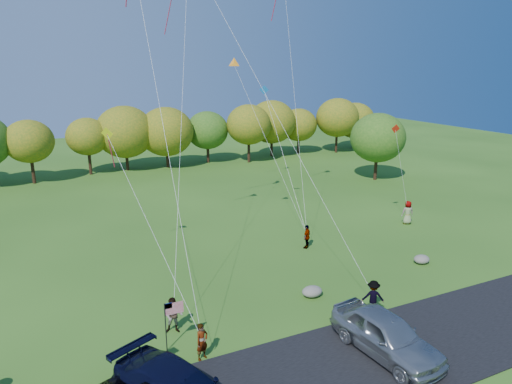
# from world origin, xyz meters

# --- Properties ---
(ground) EXTENTS (140.00, 140.00, 0.00)m
(ground) POSITION_xyz_m (0.00, 0.00, 0.00)
(ground) COLOR #2D5718
(ground) RESTS_ON ground
(asphalt_lane) EXTENTS (44.00, 6.00, 0.06)m
(asphalt_lane) POSITION_xyz_m (0.00, -4.00, 0.03)
(asphalt_lane) COLOR black
(asphalt_lane) RESTS_ON ground
(treeline) EXTENTS (75.63, 27.30, 8.76)m
(treeline) POSITION_xyz_m (0.54, 36.28, 4.91)
(treeline) COLOR #372214
(treeline) RESTS_ON ground
(minivan_silver) EXTENTS (2.80, 5.70, 1.87)m
(minivan_silver) POSITION_xyz_m (3.35, -3.93, 1.00)
(minivan_silver) COLOR #91959B
(minivan_silver) RESTS_ON asphalt_lane
(flyer_a) EXTENTS (0.73, 0.63, 1.70)m
(flyer_a) POSITION_xyz_m (-4.08, -0.80, 0.85)
(flyer_a) COLOR #4C4C59
(flyer_a) RESTS_ON ground
(flyer_b) EXTENTS (1.06, 0.96, 1.79)m
(flyer_b) POSITION_xyz_m (-4.63, 1.75, 0.90)
(flyer_b) COLOR #4C4C59
(flyer_b) RESTS_ON ground
(flyer_c) EXTENTS (1.31, 1.14, 1.76)m
(flyer_c) POSITION_xyz_m (5.19, -0.80, 0.88)
(flyer_c) COLOR #4C4C59
(flyer_c) RESTS_ON ground
(flyer_d) EXTENTS (1.05, 0.94, 1.71)m
(flyer_d) POSITION_xyz_m (6.61, 8.09, 0.86)
(flyer_d) COLOR #4C4C59
(flyer_d) RESTS_ON ground
(flyer_e) EXTENTS (1.08, 0.87, 1.91)m
(flyer_e) POSITION_xyz_m (16.65, 9.02, 0.95)
(flyer_e) COLOR #4C4C59
(flyer_e) RESTS_ON ground
(flag_assembly) EXTENTS (0.88, 0.57, 2.36)m
(flag_assembly) POSITION_xyz_m (-5.09, 0.44, 1.76)
(flag_assembly) COLOR black
(flag_assembly) RESTS_ON ground
(boulder_near) EXTENTS (1.18, 0.92, 0.59)m
(boulder_near) POSITION_xyz_m (3.24, 1.95, 0.29)
(boulder_near) COLOR #9F9B8B
(boulder_near) RESTS_ON ground
(boulder_far) EXTENTS (1.07, 0.89, 0.56)m
(boulder_far) POSITION_xyz_m (12.02, 2.70, 0.28)
(boulder_far) COLOR gray
(boulder_far) RESTS_ON ground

